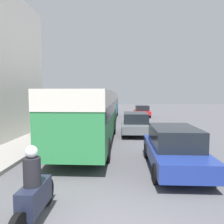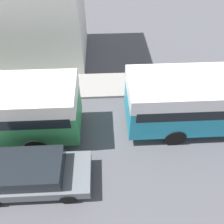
# 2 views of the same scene
# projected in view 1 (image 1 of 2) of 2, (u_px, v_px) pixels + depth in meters

# --- Properties ---
(bus_lead) EXTENTS (2.51, 10.30, 2.96)m
(bus_lead) POSITION_uv_depth(u_px,v_px,m) (91.00, 110.00, 12.08)
(bus_lead) COLOR #2D8447
(bus_lead) RESTS_ON ground_plane
(bus_following) EXTENTS (2.60, 11.54, 2.90)m
(bus_following) POSITION_uv_depth(u_px,v_px,m) (106.00, 102.00, 25.14)
(bus_following) COLOR teal
(bus_following) RESTS_ON ground_plane
(motorcycle_behind_lead) EXTENTS (0.39, 2.24, 1.73)m
(motorcycle_behind_lead) POSITION_uv_depth(u_px,v_px,m) (34.00, 193.00, 4.66)
(motorcycle_behind_lead) COLOR #1E2338
(motorcycle_behind_lead) RESTS_ON ground_plane
(car_crossing) EXTENTS (1.93, 4.60, 1.49)m
(car_crossing) POSITION_uv_depth(u_px,v_px,m) (135.00, 123.00, 15.38)
(car_crossing) COLOR slate
(car_crossing) RESTS_ON ground_plane
(car_far_curb) EXTENTS (1.89, 4.53, 1.58)m
(car_far_curb) POSITION_uv_depth(u_px,v_px,m) (174.00, 147.00, 8.10)
(car_far_curb) COLOR navy
(car_far_curb) RESTS_ON ground_plane
(car_distant) EXTENTS (1.88, 4.28, 1.41)m
(car_distant) POSITION_uv_depth(u_px,v_px,m) (142.00, 111.00, 27.23)
(car_distant) COLOR red
(car_distant) RESTS_ON ground_plane
(pedestrian_near_curb) EXTENTS (0.34, 0.34, 1.65)m
(pedestrian_near_curb) POSITION_uv_depth(u_px,v_px,m) (85.00, 107.00, 31.08)
(pedestrian_near_curb) COLOR #232838
(pedestrian_near_curb) RESTS_ON sidewalk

